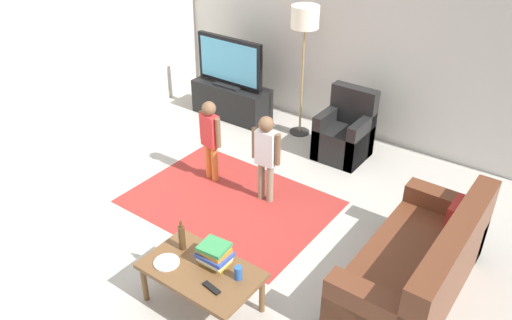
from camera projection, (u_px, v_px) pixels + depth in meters
name	position (u px, v px, depth m)	size (l,w,h in m)	color
ground	(221.00, 238.00, 5.24)	(7.80, 7.80, 0.00)	#B2ADA3
wall_back	(366.00, 37.00, 6.61)	(6.00, 0.12, 2.70)	silver
wall_left	(24.00, 54.00, 6.07)	(0.12, 6.00, 2.70)	silver
area_rug	(230.00, 202.00, 5.78)	(2.20, 1.60, 0.01)	#9E2D28
tv_stand	(232.00, 101.00, 7.56)	(1.20, 0.44, 0.50)	black
tv	(230.00, 63.00, 7.24)	(1.10, 0.28, 0.71)	black
couch	(421.00, 270.00, 4.43)	(0.80, 1.80, 0.86)	brown
armchair	(345.00, 135.00, 6.54)	(0.60, 0.60, 0.90)	black
floor_lamp	(305.00, 24.00, 6.44)	(0.36, 0.36, 1.78)	#262626
child_near_tv	(210.00, 134.00, 5.89)	(0.34, 0.16, 1.02)	orange
child_center	(266.00, 152.00, 5.51)	(0.35, 0.17, 1.05)	gray
coffee_table	(201.00, 273.00, 4.28)	(1.00, 0.60, 0.42)	brown
book_stack	(215.00, 254.00, 4.26)	(0.28, 0.23, 0.19)	yellow
bottle	(182.00, 237.00, 4.41)	(0.06, 0.06, 0.30)	#4C3319
tv_remote	(212.00, 288.00, 4.05)	(0.17, 0.05, 0.02)	black
soda_can	(238.00, 273.00, 4.13)	(0.07, 0.07, 0.12)	#2659B2
plate	(167.00, 262.00, 4.31)	(0.22, 0.22, 0.02)	white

